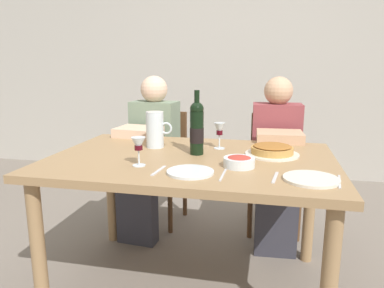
{
  "coord_description": "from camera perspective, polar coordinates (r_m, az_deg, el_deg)",
  "views": [
    {
      "loc": [
        0.41,
        -1.84,
        1.25
      ],
      "look_at": [
        -0.01,
        0.06,
        0.82
      ],
      "focal_mm": 34.1,
      "sensor_mm": 36.0,
      "label": 1
    }
  ],
  "objects": [
    {
      "name": "wine_bottle",
      "position": [
        1.97,
        0.75,
        2.52
      ],
      "size": [
        0.08,
        0.08,
        0.35
      ],
      "color": "black",
      "rests_on": "dining_table"
    },
    {
      "name": "chair_left",
      "position": [
        2.95,
        -4.84,
        -2.33
      ],
      "size": [
        0.44,
        0.44,
        0.87
      ],
      "rotation": [
        0.0,
        0.0,
        3.05
      ],
      "color": "brown",
      "rests_on": "ground"
    },
    {
      "name": "salad_bowl",
      "position": [
        1.77,
        7.38,
        -2.69
      ],
      "size": [
        0.15,
        0.15,
        0.06
      ],
      "color": "silver",
      "rests_on": "dining_table"
    },
    {
      "name": "baked_tart",
      "position": [
        2.02,
        12.42,
        -0.95
      ],
      "size": [
        0.29,
        0.29,
        0.06
      ],
      "color": "silver",
      "rests_on": "dining_table"
    },
    {
      "name": "spoon_right_setting",
      "position": [
        1.63,
        12.87,
        -5.13
      ],
      "size": [
        0.03,
        0.16,
        0.0
      ],
      "primitive_type": "cube",
      "rotation": [
        0.0,
        0.0,
        1.45
      ],
      "color": "silver",
      "rests_on": "dining_table"
    },
    {
      "name": "diner_right",
      "position": [
        2.6,
        13.07,
        -1.89
      ],
      "size": [
        0.35,
        0.52,
        1.16
      ],
      "rotation": [
        0.0,
        0.0,
        3.2
      ],
      "color": "#8E3D42",
      "rests_on": "ground"
    },
    {
      "name": "back_wall",
      "position": [
        4.16,
        6.92,
        14.5
      ],
      "size": [
        8.0,
        0.1,
        2.8
      ],
      "primitive_type": "cube",
      "color": "#B2ADA3",
      "rests_on": "ground"
    },
    {
      "name": "chair_right",
      "position": [
        2.86,
        12.68,
        -3.05
      ],
      "size": [
        0.42,
        0.42,
        0.87
      ],
      "rotation": [
        0.0,
        0.0,
        3.2
      ],
      "color": "brown",
      "rests_on": "ground"
    },
    {
      "name": "wine_glass_right_diner",
      "position": [
        1.77,
        -8.37,
        -0.21
      ],
      "size": [
        0.07,
        0.07,
        0.14
      ],
      "color": "silver",
      "rests_on": "dining_table"
    },
    {
      "name": "knife_left_setting",
      "position": [
        1.63,
        4.88,
        -4.82
      ],
      "size": [
        0.01,
        0.18,
        0.0
      ],
      "primitive_type": "cube",
      "rotation": [
        0.0,
        0.0,
        1.55
      ],
      "color": "silver",
      "rests_on": "dining_table"
    },
    {
      "name": "wine_glass_left_diner",
      "position": [
        2.12,
        4.33,
        2.13
      ],
      "size": [
        0.06,
        0.06,
        0.15
      ],
      "color": "silver",
      "rests_on": "dining_table"
    },
    {
      "name": "dinner_plate_right_setting",
      "position": [
        1.64,
        18.14,
        -5.22
      ],
      "size": [
        0.24,
        0.24,
        0.01
      ],
      "primitive_type": "cylinder",
      "color": "silver",
      "rests_on": "dining_table"
    },
    {
      "name": "dinner_plate_left_setting",
      "position": [
        1.66,
        -0.27,
        -4.39
      ],
      "size": [
        0.22,
        0.22,
        0.01
      ],
      "primitive_type": "cylinder",
      "color": "silver",
      "rests_on": "dining_table"
    },
    {
      "name": "fork_left_setting",
      "position": [
        1.7,
        -5.24,
        -4.17
      ],
      "size": [
        0.03,
        0.16,
        0.0
      ],
      "primitive_type": "cube",
      "rotation": [
        0.0,
        0.0,
        1.48
      ],
      "color": "silver",
      "rests_on": "dining_table"
    },
    {
      "name": "water_pitcher",
      "position": [
        2.16,
        -5.79,
        1.93
      ],
      "size": [
        0.16,
        0.1,
        0.21
      ],
      "color": "silver",
      "rests_on": "dining_table"
    },
    {
      "name": "ground_plane",
      "position": [
        2.26,
        -0.11,
        -21.04
      ],
      "size": [
        8.0,
        8.0,
        0.0
      ],
      "primitive_type": "plane",
      "color": "slate"
    },
    {
      "name": "diner_left",
      "position": [
        2.71,
        -6.72,
        -1.09
      ],
      "size": [
        0.37,
        0.53,
        1.16
      ],
      "rotation": [
        0.0,
        0.0,
        3.05
      ],
      "color": "gray",
      "rests_on": "ground"
    },
    {
      "name": "knife_right_setting",
      "position": [
        1.66,
        22.06,
        -5.47
      ],
      "size": [
        0.04,
        0.18,
        0.0
      ],
      "primitive_type": "cube",
      "rotation": [
        0.0,
        0.0,
        1.43
      ],
      "color": "silver",
      "rests_on": "dining_table"
    },
    {
      "name": "dining_table",
      "position": [
        1.97,
        -0.12,
        -4.63
      ],
      "size": [
        1.5,
        1.0,
        0.76
      ],
      "color": "#9E7A51",
      "rests_on": "ground"
    }
  ]
}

